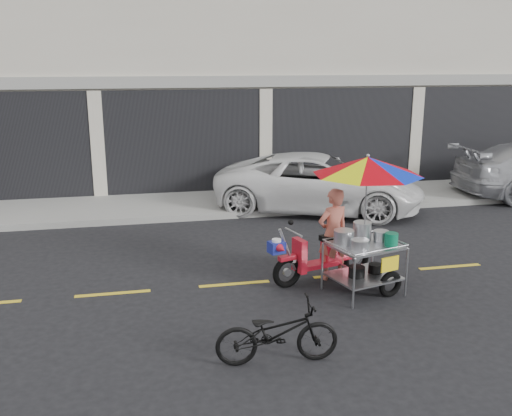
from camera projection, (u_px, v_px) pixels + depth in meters
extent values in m
plane|color=black|center=(346.00, 275.00, 10.03)|extent=(90.00, 90.00, 0.00)
cube|color=gray|center=(273.00, 198.00, 15.22)|extent=(45.00, 3.00, 0.15)
cube|color=beige|center=(239.00, 49.00, 18.95)|extent=(36.00, 8.00, 8.00)
cube|color=black|center=(266.00, 142.00, 15.78)|extent=(35.28, 0.06, 2.90)
cube|color=gray|center=(266.00, 81.00, 15.35)|extent=(36.00, 0.12, 0.30)
cube|color=gold|center=(346.00, 275.00, 10.03)|extent=(42.00, 0.10, 0.01)
imported|color=white|center=(319.00, 183.00, 14.14)|extent=(5.59, 4.15, 1.41)
imported|color=black|center=(277.00, 333.00, 7.05)|extent=(1.57, 0.63, 0.81)
torus|color=black|center=(287.00, 272.00, 9.44)|extent=(0.55, 0.25, 0.54)
torus|color=black|center=(356.00, 259.00, 10.07)|extent=(0.55, 0.25, 0.54)
cylinder|color=#9EA0A5|center=(287.00, 272.00, 9.44)|extent=(0.14, 0.09, 0.13)
cylinder|color=#9EA0A5|center=(356.00, 259.00, 10.07)|extent=(0.14, 0.09, 0.13)
cube|color=red|center=(287.00, 258.00, 9.37)|extent=(0.32, 0.19, 0.08)
cylinder|color=#9EA0A5|center=(287.00, 250.00, 9.34)|extent=(0.34, 0.14, 0.76)
cube|color=red|center=(299.00, 256.00, 9.48)|extent=(0.20, 0.34, 0.57)
cube|color=red|center=(320.00, 264.00, 9.72)|extent=(0.80, 0.46, 0.08)
cube|color=red|center=(341.00, 248.00, 9.86)|extent=(0.75, 0.43, 0.38)
cube|color=black|center=(337.00, 237.00, 9.76)|extent=(0.65, 0.38, 0.09)
cylinder|color=#9EA0A5|center=(294.00, 232.00, 9.31)|extent=(0.17, 0.51, 0.03)
sphere|color=black|center=(291.00, 222.00, 9.47)|extent=(0.09, 0.09, 0.09)
cylinder|color=white|center=(293.00, 260.00, 9.44)|extent=(0.14, 0.14, 0.05)
cube|color=navy|center=(276.00, 247.00, 9.22)|extent=(0.29, 0.27, 0.19)
cylinder|color=white|center=(276.00, 241.00, 9.19)|extent=(0.19, 0.19, 0.05)
cone|color=red|center=(281.00, 249.00, 9.08)|extent=(0.22, 0.25, 0.17)
torus|color=black|center=(390.00, 284.00, 9.09)|extent=(0.44, 0.21, 0.43)
cylinder|color=#9EA0A5|center=(354.00, 284.00, 8.60)|extent=(0.04, 0.04, 0.80)
cylinder|color=#9EA0A5|center=(322.00, 266.00, 9.33)|extent=(0.04, 0.04, 0.80)
cylinder|color=#9EA0A5|center=(406.00, 272.00, 9.06)|extent=(0.04, 0.04, 0.80)
cylinder|color=#9EA0A5|center=(373.00, 256.00, 9.79)|extent=(0.04, 0.04, 0.80)
cube|color=#9EA0A5|center=(363.00, 276.00, 9.23)|extent=(1.23, 1.10, 0.03)
cube|color=#9EA0A5|center=(365.00, 246.00, 9.09)|extent=(1.23, 1.10, 0.04)
cylinder|color=#9EA0A5|center=(382.00, 250.00, 8.72)|extent=(1.00, 0.30, 0.02)
cylinder|color=#9EA0A5|center=(349.00, 235.00, 9.44)|extent=(1.00, 0.30, 0.02)
cylinder|color=#9EA0A5|center=(338.00, 247.00, 8.85)|extent=(0.25, 0.82, 0.02)
cylinder|color=#9EA0A5|center=(390.00, 238.00, 9.31)|extent=(0.25, 0.82, 0.02)
cylinder|color=#9EA0A5|center=(348.00, 268.00, 9.59)|extent=(0.23, 0.69, 0.04)
cylinder|color=#9EA0A5|center=(349.00, 241.00, 9.47)|extent=(0.23, 0.69, 0.04)
cube|color=yellow|center=(390.00, 264.00, 8.82)|extent=(0.32, 0.11, 0.24)
cylinder|color=#B7B7BC|center=(344.00, 238.00, 9.10)|extent=(0.40, 0.40, 0.21)
cylinder|color=#B7B7BC|center=(362.00, 232.00, 9.27)|extent=(0.36, 0.36, 0.29)
cylinder|color=#B7B7BC|center=(381.00, 236.00, 9.27)|extent=(0.31, 0.31, 0.15)
cylinder|color=#B7B7BC|center=(360.00, 245.00, 8.82)|extent=(0.34, 0.34, 0.14)
cylinder|color=#0A6E48|center=(391.00, 239.00, 9.01)|extent=(0.26, 0.26, 0.21)
cylinder|color=black|center=(357.00, 272.00, 9.14)|extent=(0.33, 0.33, 0.17)
cylinder|color=black|center=(375.00, 268.00, 9.31)|extent=(0.28, 0.28, 0.15)
cylinder|color=#9EA0A5|center=(366.00, 201.00, 9.02)|extent=(0.03, 0.03, 1.41)
sphere|color=#9EA0A5|center=(368.00, 156.00, 8.83)|extent=(0.06, 0.06, 0.06)
imported|color=#C1614F|center=(333.00, 234.00, 9.70)|extent=(0.66, 0.53, 1.60)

